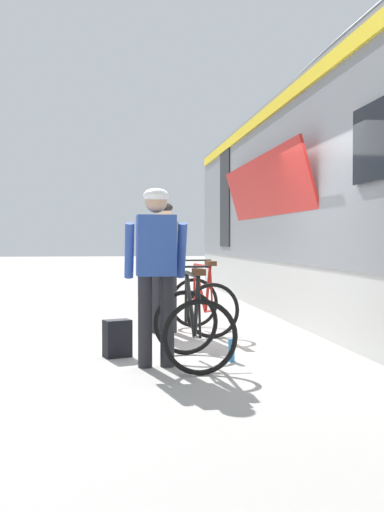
# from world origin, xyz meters

# --- Properties ---
(ground_plane) EXTENTS (80.00, 80.00, 0.00)m
(ground_plane) POSITION_xyz_m (0.00, 0.00, 0.00)
(ground_plane) COLOR #A09E99
(cyclist_near_in_blue) EXTENTS (0.62, 0.32, 1.76)m
(cyclist_near_in_blue) POSITION_xyz_m (-0.94, -1.31, 1.05)
(cyclist_near_in_blue) COLOR #232328
(cyclist_near_in_blue) RESTS_ON ground
(cyclist_far_in_olive) EXTENTS (0.61, 0.31, 1.76)m
(cyclist_far_in_olive) POSITION_xyz_m (-0.67, 0.93, 1.05)
(cyclist_far_in_olive) COLOR #232328
(cyclist_far_in_olive) RESTS_ON ground
(bicycle_near_black) EXTENTS (0.72, 1.08, 0.99)m
(bicycle_near_black) POSITION_xyz_m (-0.57, -1.24, 0.40)
(bicycle_near_black) COLOR black
(bicycle_near_black) RESTS_ON ground
(bicycle_far_red) EXTENTS (0.81, 1.13, 0.99)m
(bicycle_far_red) POSITION_xyz_m (-0.14, 0.83, 0.40)
(bicycle_far_red) COLOR black
(bicycle_far_red) RESTS_ON ground
(backpack_on_platform) EXTENTS (0.32, 0.26, 0.40)m
(backpack_on_platform) POSITION_xyz_m (-1.31, -0.74, 0.20)
(backpack_on_platform) COLOR black
(backpack_on_platform) RESTS_ON ground
(water_bottle_near_the_bikes) EXTENTS (0.07, 0.07, 0.23)m
(water_bottle_near_the_bikes) POSITION_xyz_m (-0.15, -1.15, 0.12)
(water_bottle_near_the_bikes) COLOR #338CCC
(water_bottle_near_the_bikes) RESTS_ON ground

